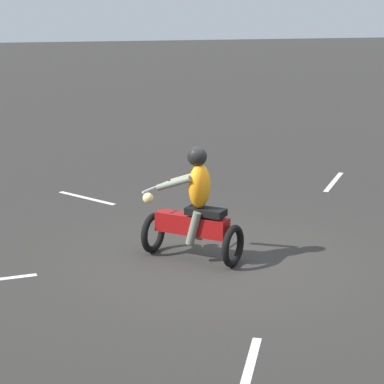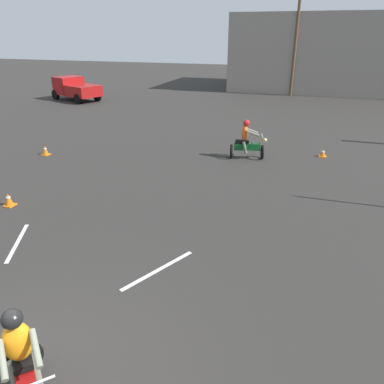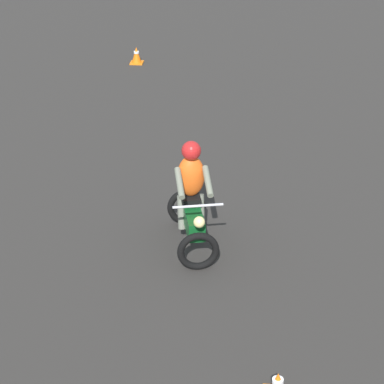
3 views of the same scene
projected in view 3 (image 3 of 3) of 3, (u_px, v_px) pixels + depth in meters
The scene contains 2 objects.
motorcycle_rider_background at pixel (192, 201), 10.89m from camera, with size 1.56×0.94×1.66m.
traffic_cone_mid_center at pixel (136, 55), 18.72m from camera, with size 0.32×0.32×0.42m.
Camera 3 is at (10.62, 13.01, 5.95)m, focal length 70.00 mm.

